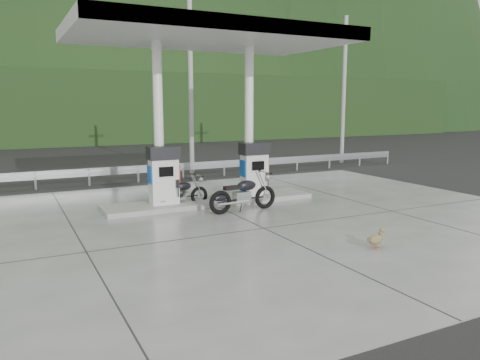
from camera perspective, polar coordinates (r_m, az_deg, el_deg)
name	(u,v)px	position (r m, az deg, el deg)	size (l,w,h in m)	color
ground	(246,221)	(13.23, 0.79, -4.99)	(160.00, 160.00, 0.00)	black
forecourt_apron	(246,220)	(13.23, 0.79, -4.94)	(18.00, 14.00, 0.02)	slate
pump_island	(211,201)	(15.42, -3.51, -2.61)	(7.00, 1.40, 0.15)	gray
gas_pump_left	(164,175)	(14.70, -9.28, 0.57)	(0.95, 0.55, 1.80)	silver
gas_pump_right	(254,169)	(15.94, 1.75, 1.34)	(0.95, 0.55, 1.80)	silver
canopy_column_left	(159,123)	(14.93, -9.91, 6.85)	(0.30, 0.30, 5.00)	white
canopy_column_right	(249,121)	(16.15, 1.10, 7.15)	(0.30, 0.30, 5.00)	white
canopy_roof	(210,35)	(15.25, -3.71, 17.19)	(8.50, 5.00, 0.40)	silver
guardrail	(161,164)	(20.42, -9.62, 1.91)	(26.00, 0.16, 1.42)	#9C9DA4
road	(140,170)	(23.86, -12.06, 1.15)	(60.00, 7.00, 0.01)	black
utility_pole_b	(191,88)	(22.35, -6.02, 11.05)	(0.22, 0.22, 8.00)	gray
utility_pole_c	(344,91)	(26.89, 12.54, 10.55)	(0.22, 0.22, 8.00)	gray
tree_band	(82,108)	(41.81, -18.74, 8.32)	(80.00, 6.00, 6.00)	black
forested_hills	(51,128)	(71.70, -22.04, 5.87)	(100.00, 40.00, 140.00)	black
motorcycle_left	(243,195)	(14.22, 0.41, -1.80)	(2.16, 0.68, 1.02)	black
motorcycle_right	(181,194)	(14.96, -7.25, -1.66)	(1.80, 0.57, 0.85)	black
duck	(376,240)	(11.09, 16.21, -7.03)	(0.52, 0.15, 0.38)	brown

